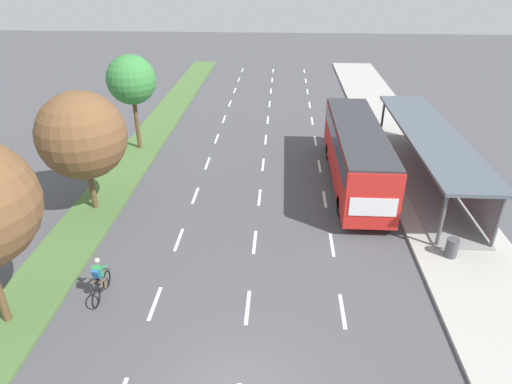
# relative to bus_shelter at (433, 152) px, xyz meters

# --- Properties ---
(median_strip) EXTENTS (2.60, 52.00, 0.12)m
(median_strip) POSITION_rel_bus_shelter_xyz_m (-17.83, 5.20, -1.80)
(median_strip) COLOR #4C7038
(median_strip) RESTS_ON ground
(sidewalk_right) EXTENTS (4.50, 52.00, 0.15)m
(sidewalk_right) POSITION_rel_bus_shelter_xyz_m (-0.28, 5.20, -1.79)
(sidewalk_right) COLOR #ADAAA3
(sidewalk_right) RESTS_ON ground
(lane_divider_left) EXTENTS (0.14, 48.61, 0.01)m
(lane_divider_left) POSITION_rel_bus_shelter_xyz_m (-13.03, 4.01, -1.86)
(lane_divider_left) COLOR white
(lane_divider_left) RESTS_ON ground
(lane_divider_center) EXTENTS (0.14, 48.61, 0.01)m
(lane_divider_center) POSITION_rel_bus_shelter_xyz_m (-9.53, 4.01, -1.86)
(lane_divider_center) COLOR white
(lane_divider_center) RESTS_ON ground
(lane_divider_right) EXTENTS (0.14, 48.61, 0.01)m
(lane_divider_right) POSITION_rel_bus_shelter_xyz_m (-6.03, 4.01, -1.86)
(lane_divider_right) COLOR white
(lane_divider_right) RESTS_ON ground
(bus_shelter) EXTENTS (2.90, 14.27, 2.86)m
(bus_shelter) POSITION_rel_bus_shelter_xyz_m (0.00, 0.00, 0.00)
(bus_shelter) COLOR gray
(bus_shelter) RESTS_ON sidewalk_right
(bus) EXTENTS (2.54, 11.29, 3.37)m
(bus) POSITION_rel_bus_shelter_xyz_m (-4.28, -0.37, 0.20)
(bus) COLOR red
(bus) RESTS_ON ground
(cyclist) EXTENTS (0.46, 1.82, 1.71)m
(cyclist) POSITION_rel_bus_shelter_xyz_m (-15.13, -10.60, -1.07)
(cyclist) COLOR black
(cyclist) RESTS_ON ground
(median_tree_second) EXTENTS (4.22, 4.22, 6.01)m
(median_tree_second) POSITION_rel_bus_shelter_xyz_m (-17.88, -4.09, 2.15)
(median_tree_second) COLOR brown
(median_tree_second) RESTS_ON median_strip
(median_tree_third) EXTENTS (3.08, 3.08, 6.09)m
(median_tree_third) POSITION_rel_bus_shelter_xyz_m (-17.91, 3.92, 2.78)
(median_tree_third) COLOR brown
(median_tree_third) RESTS_ON median_strip
(trash_bin) EXTENTS (0.52, 0.52, 0.85)m
(trash_bin) POSITION_rel_bus_shelter_xyz_m (-1.08, -7.39, -1.29)
(trash_bin) COLOR #4C4C51
(trash_bin) RESTS_ON sidewalk_right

